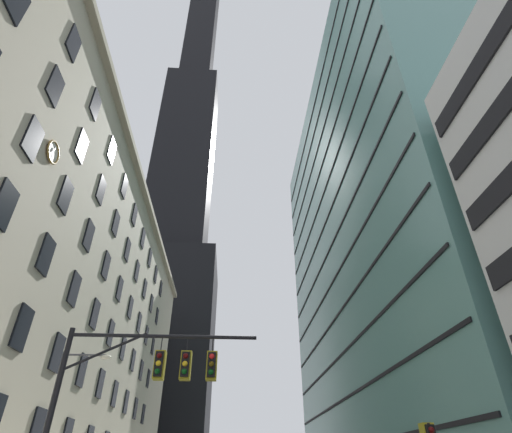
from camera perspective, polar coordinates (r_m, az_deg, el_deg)
station_building at (r=44.44m, az=-29.79°, el=-11.92°), size 17.66×62.32×29.81m
dark_skyscraper at (r=113.28m, az=-10.96°, el=2.36°), size 23.08×23.08×221.88m
glass_office_midrise at (r=51.29m, az=19.00°, el=-2.94°), size 16.19×47.96×52.44m
traffic_signal_mast at (r=16.26m, az=-15.17°, el=-21.71°), size 7.35×0.63×6.53m
street_lamppost at (r=23.72m, az=-26.73°, el=-23.88°), size 2.56×0.32×7.21m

